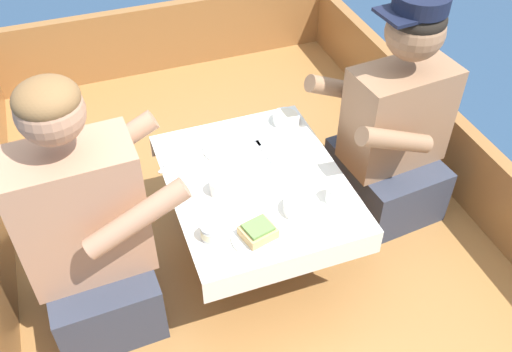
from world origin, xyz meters
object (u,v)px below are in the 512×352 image
Objects in this scene: coffee_cup_port at (336,193)px; coffee_cup_starboard at (221,186)px; person_port at (89,235)px; person_starboard at (394,130)px; tin_can at (211,232)px; sandwich at (258,231)px.

coffee_cup_starboard is (-0.37, 0.17, -0.00)m from coffee_cup_port.
person_port is 1.24m from person_starboard.
coffee_cup_port is at bearing -10.30° from person_port.
tin_can is at bearing -116.44° from coffee_cup_starboard.
person_port is at bearing 160.18° from tin_can.
person_starboard is 14.64× the size of tin_can.
coffee_cup_starboard is at bearing 63.56° from tin_can.
tin_can is at bearing 12.92° from person_starboard.
coffee_cup_starboard reaches higher than tin_can.
sandwich is (-0.71, -0.34, 0.02)m from person_starboard.
person_starboard is at bearing 4.42° from person_port.
person_port reaches higher than coffee_cup_port.
tin_can is at bearing -177.44° from coffee_cup_port.
coffee_cup_starboard is (0.48, 0.06, 0.02)m from person_port.
sandwich is at bearing -166.84° from coffee_cup_port.
coffee_cup_port is 0.47m from tin_can.
person_starboard reaches higher than tin_can.
coffee_cup_port reaches higher than tin_can.
person_port is 0.56m from sandwich.
sandwich is 1.32× the size of coffee_cup_port.
person_starboard is 0.47m from coffee_cup_port.
sandwich is at bearing -19.97° from tin_can.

